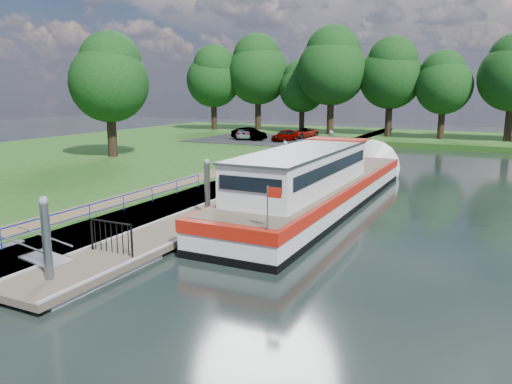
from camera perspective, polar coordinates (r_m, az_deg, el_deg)
The scene contains 18 objects.
ground at distance 16.92m, azimuth -21.10°, elevation -9.95°, with size 160.00×160.00×0.00m, color black.
riverbank at distance 39.65m, azimuth -22.97°, elevation 2.54°, with size 32.00×90.00×0.78m, color #1D4714.
bank_edge at distance 29.79m, azimuth -3.11°, elevation 0.73°, with size 1.10×90.00×0.78m, color #473D2D.
far_bank at distance 62.71m, azimuth 26.49°, elevation 5.17°, with size 60.00×18.00×0.60m, color #1D4714.
footpath at distance 25.15m, azimuth -14.71°, elevation -0.70°, with size 1.60×40.00×0.05m, color brown.
carpark at distance 53.83m, azimuth 1.11°, elevation 6.05°, with size 14.00×12.00×0.06m, color black.
blue_fence at distance 20.42m, azimuth -20.46°, elevation -2.39°, with size 0.04×18.04×0.72m.
pontoon at distance 26.92m, azimuth -0.47°, elevation -0.87°, with size 2.50×30.00×0.56m.
mooring_piles at distance 26.71m, azimuth -0.48°, elevation 1.43°, with size 0.30×27.30×3.55m.
gangway at distance 18.36m, azimuth -24.04°, elevation -6.43°, with size 2.58×1.00×0.92m.
gate_panel at distance 18.02m, azimuth -16.23°, elevation -4.46°, with size 1.85×0.05×1.15m.
barge at distance 26.45m, azimuth 7.66°, elevation 0.81°, with size 4.36×21.15×4.78m.
horizon_trees at distance 60.69m, azimuth 13.89°, elevation 13.10°, with size 54.38×10.03×12.87m.
bank_tree_a at distance 41.36m, azimuth -16.40°, elevation 12.56°, with size 6.12×6.12×9.72m.
car_a at distance 51.68m, azimuth 3.33°, elevation 6.50°, with size 1.40×3.47×1.18m, color #999999.
car_b at distance 52.88m, azimuth -0.81°, elevation 6.68°, with size 1.35×3.87×1.28m, color #999999.
car_c at distance 53.99m, azimuth -1.31°, elevation 6.77°, with size 1.75×4.31×1.25m, color #999999.
car_d at distance 55.37m, azimuth 5.33°, elevation 6.74°, with size 1.76×3.83×1.06m, color #999999.
Camera 1 is at (11.88, -10.45, 5.98)m, focal length 35.00 mm.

